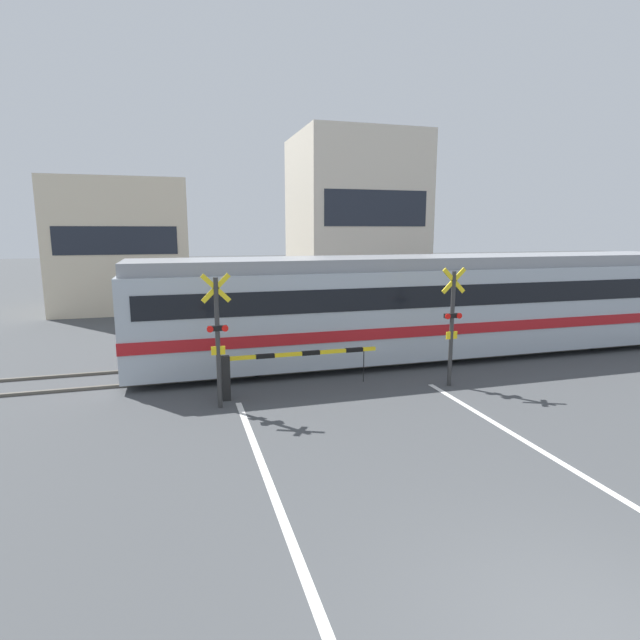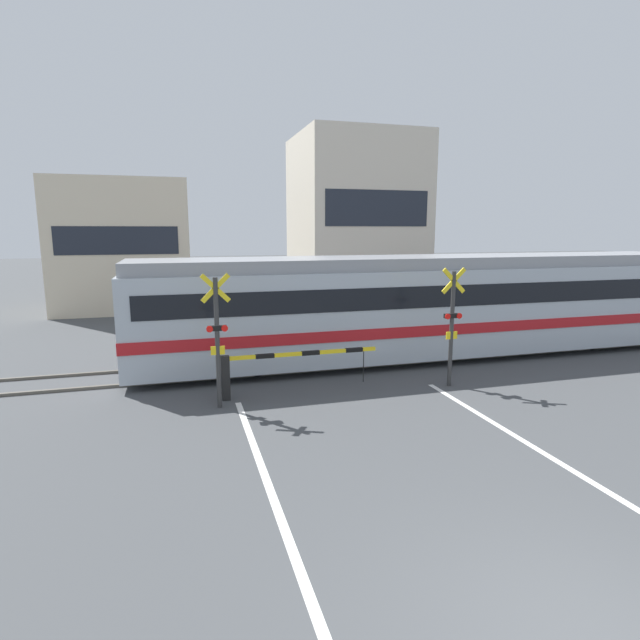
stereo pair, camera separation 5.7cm
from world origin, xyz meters
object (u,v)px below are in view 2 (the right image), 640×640
at_px(crossing_signal_right, 452,322).
at_px(pedestrian, 268,306).
at_px(crossing_barrier_far, 337,321).
at_px(crossing_barrier_near, 268,365).
at_px(commuter_train, 432,303).
at_px(crossing_signal_left, 217,335).

bearing_deg(crossing_signal_right, pedestrian, 111.32).
bearing_deg(crossing_barrier_far, crossing_signal_right, -78.01).
bearing_deg(crossing_barrier_near, crossing_signal_right, -5.86).
bearing_deg(crossing_barrier_far, crossing_barrier_near, -123.53).
bearing_deg(crossing_signal_right, commuter_train, 70.55).
bearing_deg(crossing_signal_left, crossing_barrier_near, 21.58).
bearing_deg(crossing_barrier_far, crossing_signal_left, -129.33).
height_order(crossing_barrier_far, crossing_signal_right, crossing_signal_right).
xyz_separation_m(commuter_train, crossing_signal_right, (-1.07, -3.03, -0.02)).
height_order(crossing_barrier_near, crossing_barrier_far, same).
relative_size(commuter_train, crossing_signal_right, 6.02).
distance_m(crossing_barrier_near, crossing_signal_right, 4.95).
height_order(commuter_train, crossing_signal_right, commuter_train).
xyz_separation_m(commuter_train, pedestrian, (-4.44, 5.60, -0.72)).
relative_size(crossing_barrier_near, crossing_signal_left, 1.27).
relative_size(crossing_signal_right, pedestrian, 1.76).
bearing_deg(crossing_barrier_far, pedestrian, 127.79).
xyz_separation_m(crossing_signal_left, crossing_signal_right, (6.09, 0.00, 0.00)).
height_order(commuter_train, pedestrian, commuter_train).
bearing_deg(crossing_barrier_near, crossing_signal_left, -158.42).
relative_size(commuter_train, pedestrian, 10.61).
relative_size(commuter_train, crossing_barrier_far, 4.75).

